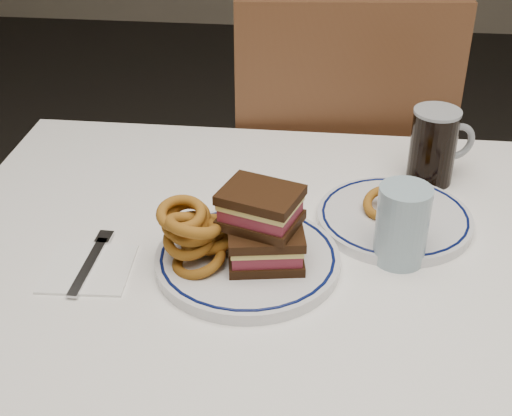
# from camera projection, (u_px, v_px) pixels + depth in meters

# --- Properties ---
(dining_table) EXTENTS (1.27, 0.87, 0.75)m
(dining_table) POSITION_uv_depth(u_px,v_px,m) (328.00, 307.00, 1.15)
(dining_table) COLOR white
(dining_table) RESTS_ON floor
(chair_far) EXTENTS (0.51, 0.51, 1.01)m
(chair_far) POSITION_uv_depth(u_px,v_px,m) (335.00, 176.00, 1.72)
(chair_far) COLOR #4F2C19
(chair_far) RESTS_ON floor
(main_plate) EXTENTS (0.28, 0.28, 0.02)m
(main_plate) POSITION_uv_depth(u_px,v_px,m) (248.00, 259.00, 1.07)
(main_plate) COLOR silver
(main_plate) RESTS_ON dining_table
(reuben_sandwich) EXTENTS (0.14, 0.12, 0.11)m
(reuben_sandwich) POSITION_uv_depth(u_px,v_px,m) (263.00, 227.00, 1.03)
(reuben_sandwich) COLOR black
(reuben_sandwich) RESTS_ON main_plate
(onion_rings_main) EXTENTS (0.12, 0.13, 0.11)m
(onion_rings_main) POSITION_uv_depth(u_px,v_px,m) (196.00, 232.00, 1.04)
(onion_rings_main) COLOR brown
(onion_rings_main) RESTS_ON main_plate
(ketchup_ramekin) EXTENTS (0.06, 0.06, 0.04)m
(ketchup_ramekin) POSITION_uv_depth(u_px,v_px,m) (250.00, 210.00, 1.14)
(ketchup_ramekin) COLOR white
(ketchup_ramekin) RESTS_ON main_plate
(beer_mug) EXTENTS (0.12, 0.08, 0.14)m
(beer_mug) POSITION_uv_depth(u_px,v_px,m) (435.00, 145.00, 1.26)
(beer_mug) COLOR black
(beer_mug) RESTS_ON dining_table
(water_glass) EXTENTS (0.08, 0.08, 0.12)m
(water_glass) POSITION_uv_depth(u_px,v_px,m) (402.00, 225.00, 1.06)
(water_glass) COLOR #8EA9B7
(water_glass) RESTS_ON dining_table
(far_plate) EXTENTS (0.25, 0.25, 0.02)m
(far_plate) POSITION_uv_depth(u_px,v_px,m) (394.00, 218.00, 1.17)
(far_plate) COLOR silver
(far_plate) RESTS_ON dining_table
(onion_rings_far) EXTENTS (0.11, 0.08, 0.06)m
(onion_rings_far) POSITION_uv_depth(u_px,v_px,m) (394.00, 205.00, 1.17)
(onion_rings_far) COLOR brown
(onion_rings_far) RESTS_ON far_plate
(napkin_fork) EXTENTS (0.13, 0.17, 0.01)m
(napkin_fork) POSITION_uv_depth(u_px,v_px,m) (89.00, 267.00, 1.07)
(napkin_fork) COLOR white
(napkin_fork) RESTS_ON dining_table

